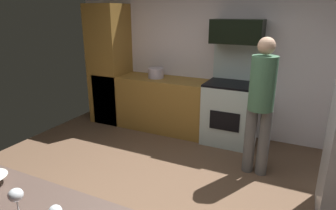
# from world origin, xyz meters

# --- Properties ---
(ground_plane) EXTENTS (5.20, 4.80, 0.02)m
(ground_plane) POSITION_xyz_m (0.00, 0.00, -0.01)
(ground_plane) COLOR brown
(wall_back) EXTENTS (5.20, 0.12, 2.60)m
(wall_back) POSITION_xyz_m (0.00, 2.34, 1.30)
(wall_back) COLOR silver
(wall_back) RESTS_ON ground
(lower_cabinet_run) EXTENTS (2.40, 0.60, 0.90)m
(lower_cabinet_run) POSITION_xyz_m (-0.90, 1.98, 0.45)
(lower_cabinet_run) COLOR olive
(lower_cabinet_run) RESTS_ON ground
(cabinet_column) EXTENTS (0.60, 0.60, 2.10)m
(cabinet_column) POSITION_xyz_m (-1.90, 1.98, 1.05)
(cabinet_column) COLOR olive
(cabinet_column) RESTS_ON ground
(oven_range) EXTENTS (0.76, 0.65, 1.52)m
(oven_range) POSITION_xyz_m (0.35, 1.97, 0.52)
(oven_range) COLOR #B2C3BF
(oven_range) RESTS_ON ground
(microwave) EXTENTS (0.74, 0.38, 0.34)m
(microwave) POSITION_xyz_m (0.35, 2.06, 1.69)
(microwave) COLOR black
(microwave) RESTS_ON oven_range
(person_cook) EXTENTS (0.31, 0.30, 1.70)m
(person_cook) POSITION_xyz_m (0.89, 1.18, 0.96)
(person_cook) COLOR #5C5C5C
(person_cook) RESTS_ON ground
(wine_glass_far) EXTENTS (0.08, 0.08, 0.17)m
(wine_glass_far) POSITION_xyz_m (0.00, -1.41, 1.02)
(wine_glass_far) COLOR silver
(wine_glass_far) RESTS_ON counter_island
(stock_pot) EXTENTS (0.26, 0.26, 0.17)m
(stock_pot) POSITION_xyz_m (-0.95, 1.98, 0.98)
(stock_pot) COLOR #BDB0C3
(stock_pot) RESTS_ON lower_cabinet_run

